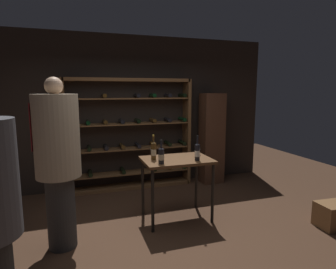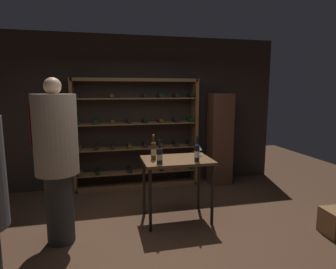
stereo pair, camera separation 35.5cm
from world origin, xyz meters
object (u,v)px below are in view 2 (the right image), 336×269
wine_bottle_black_capsule (154,150)px  wine_glass_stemmed_right (199,148)px  wine_bottle_green_slim (197,152)px  wine_bottle_red_label (160,155)px  person_guest_plum_blouse (57,154)px  wine_rack (137,134)px  tasting_table (177,166)px  display_cabinet (220,139)px

wine_bottle_black_capsule → wine_glass_stemmed_right: 0.73m
wine_bottle_green_slim → wine_bottle_red_label: wine_bottle_green_slim is taller
person_guest_plum_blouse → wine_bottle_black_capsule: (1.25, 0.34, -0.08)m
wine_rack → wine_bottle_green_slim: (0.62, -1.76, -0.01)m
tasting_table → wine_bottle_black_capsule: size_ratio=2.74×
person_guest_plum_blouse → wine_bottle_green_slim: bearing=-77.4°
wine_bottle_green_slim → wine_glass_stemmed_right: size_ratio=2.34×
wine_bottle_red_label → person_guest_plum_blouse: bearing=-176.1°
wine_rack → wine_glass_stemmed_right: wine_rack is taller
wine_glass_stemmed_right → wine_bottle_black_capsule: bearing=-173.4°
wine_glass_stemmed_right → wine_rack: bearing=118.2°
display_cabinet → wine_bottle_black_capsule: display_cabinet is taller
wine_rack → wine_bottle_black_capsule: (0.05, -1.52, -0.01)m
tasting_table → wine_bottle_black_capsule: (-0.33, 0.05, 0.25)m
person_guest_plum_blouse → wine_bottle_red_label: size_ratio=6.30×
display_cabinet → wine_bottle_black_capsule: size_ratio=5.10×
wine_rack → wine_bottle_red_label: wine_rack is taller
wine_bottle_green_slim → wine_rack: bearing=109.3°
wine_bottle_green_slim → tasting_table: bearing=140.8°
wine_bottle_red_label → tasting_table: bearing=34.3°
tasting_table → wine_rack: bearing=103.7°
wine_rack → tasting_table: 1.64m
display_cabinet → wine_glass_stemmed_right: size_ratio=12.09×
display_cabinet → wine_bottle_red_label: (-1.57, -1.60, 0.11)m
display_cabinet → wine_bottle_red_label: size_ratio=5.66×
display_cabinet → wine_glass_stemmed_right: bearing=-124.9°
wine_rack → wine_glass_stemmed_right: bearing=-61.8°
tasting_table → person_guest_plum_blouse: (-1.58, -0.29, 0.33)m
wine_glass_stemmed_right → display_cabinet: bearing=55.1°
person_guest_plum_blouse → wine_glass_stemmed_right: 2.02m
display_cabinet → wine_rack: bearing=174.1°
display_cabinet → tasting_table: bearing=-132.2°
person_guest_plum_blouse → wine_bottle_black_capsule: person_guest_plum_blouse is taller
wine_bottle_red_label → wine_glass_stemmed_right: 0.76m
wine_rack → tasting_table: bearing=-76.3°
tasting_table → wine_bottle_green_slim: bearing=-39.2°
person_guest_plum_blouse → wine_bottle_green_slim: 1.83m
tasting_table → person_guest_plum_blouse: size_ratio=0.48×
wine_rack → wine_bottle_green_slim: 1.87m
tasting_table → wine_glass_stemmed_right: wine_glass_stemmed_right is taller
person_guest_plum_blouse → wine_bottle_red_label: person_guest_plum_blouse is taller
wine_bottle_black_capsule → tasting_table: bearing=-8.8°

